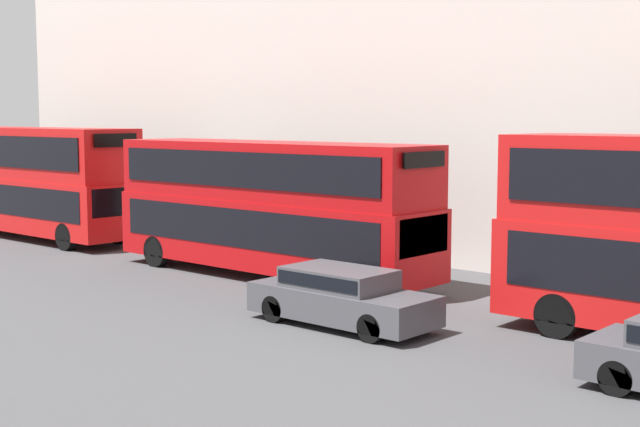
{
  "coord_description": "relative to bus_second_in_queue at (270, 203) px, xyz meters",
  "views": [
    {
      "loc": [
        -17.32,
        0.46,
        4.86
      ],
      "look_at": [
        0.48,
        16.21,
        2.24
      ],
      "focal_mm": 50.0,
      "sensor_mm": 36.0,
      "label": 1
    }
  ],
  "objects": [
    {
      "name": "car_hatchback",
      "position": [
        -3.4,
        -5.68,
        -1.54
      ],
      "size": [
        1.76,
        4.55,
        1.34
      ],
      "color": "#47474C",
      "rests_on": "ground"
    },
    {
      "name": "bus_third_in_queue",
      "position": [
        0.0,
        13.3,
        0.15
      ],
      "size": [
        2.59,
        11.29,
        4.38
      ],
      "color": "red",
      "rests_on": "ground"
    },
    {
      "name": "bus_second_in_queue",
      "position": [
        0.0,
        0.0,
        0.0
      ],
      "size": [
        2.59,
        11.27,
        4.08
      ],
      "color": "#B20C0F",
      "rests_on": "ground"
    }
  ]
}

